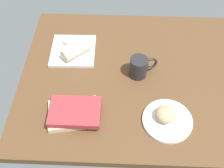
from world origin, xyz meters
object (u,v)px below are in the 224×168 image
(scone_pastry, at_px, (165,114))
(book_stack, at_px, (74,113))
(square_plate, at_px, (73,51))
(breakfast_wrap, at_px, (76,50))
(sauce_cup, at_px, (68,42))
(coffee_mug, at_px, (139,66))
(round_plate, at_px, (167,121))

(scone_pastry, relative_size, book_stack, 0.36)
(square_plate, distance_m, breakfast_wrap, 0.06)
(sauce_cup, distance_m, breakfast_wrap, 0.09)
(book_stack, bearing_deg, breakfast_wrap, 95.61)
(breakfast_wrap, relative_size, coffee_mug, 1.09)
(round_plate, height_order, coffee_mug, coffee_mug)
(sauce_cup, bearing_deg, round_plate, -42.44)
(coffee_mug, bearing_deg, round_plate, -66.06)
(scone_pastry, xyz_separation_m, sauce_cup, (-0.47, 0.43, -0.01))
(sauce_cup, distance_m, book_stack, 0.44)
(book_stack, bearing_deg, coffee_mug, 42.06)
(square_plate, bearing_deg, scone_pastry, -41.42)
(scone_pastry, relative_size, sauce_cup, 1.92)
(square_plate, height_order, breakfast_wrap, breakfast_wrap)
(round_plate, height_order, sauce_cup, sauce_cup)
(sauce_cup, bearing_deg, scone_pastry, -42.62)
(round_plate, bearing_deg, book_stack, 178.51)
(book_stack, xyz_separation_m, coffee_mug, (0.28, 0.25, 0.03))
(scone_pastry, height_order, breakfast_wrap, breakfast_wrap)
(breakfast_wrap, height_order, coffee_mug, coffee_mug)
(breakfast_wrap, height_order, book_stack, breakfast_wrap)
(coffee_mug, bearing_deg, square_plate, 158.17)
(scone_pastry, relative_size, breakfast_wrap, 0.58)
(round_plate, xyz_separation_m, sauce_cup, (-0.48, 0.44, 0.02))
(round_plate, bearing_deg, sauce_cup, 137.56)
(scone_pastry, xyz_separation_m, breakfast_wrap, (-0.42, 0.35, 0.00))
(book_stack, height_order, coffee_mug, coffee_mug)
(sauce_cup, relative_size, breakfast_wrap, 0.30)
(scone_pastry, distance_m, sauce_cup, 0.63)
(coffee_mug, bearing_deg, book_stack, -137.94)
(round_plate, xyz_separation_m, scone_pastry, (-0.01, 0.01, 0.04))
(square_plate, height_order, coffee_mug, coffee_mug)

